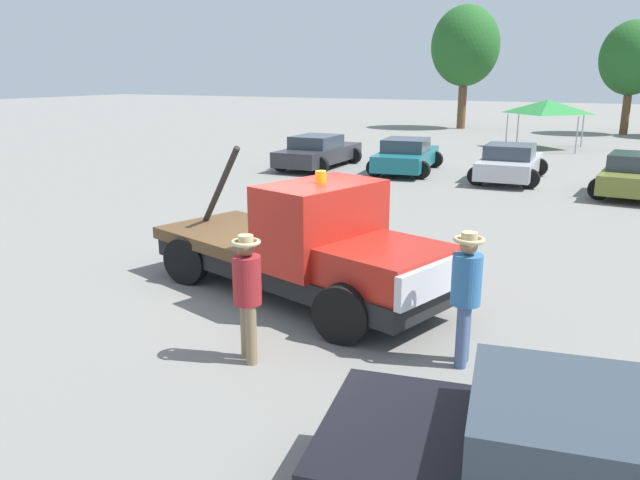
% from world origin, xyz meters
% --- Properties ---
extents(ground_plane, '(160.00, 160.00, 0.00)m').
position_xyz_m(ground_plane, '(0.00, 0.00, 0.00)').
color(ground_plane, gray).
extents(tow_truck, '(6.19, 3.60, 2.51)m').
position_xyz_m(tow_truck, '(0.34, -0.10, 0.90)').
color(tow_truck, black).
rests_on(tow_truck, ground).
extents(person_near_truck, '(0.41, 0.41, 1.84)m').
position_xyz_m(person_near_truck, '(3.36, -1.43, 1.09)').
color(person_near_truck, '#475B84').
rests_on(person_near_truck, ground).
extents(person_at_hood, '(0.39, 0.39, 1.78)m').
position_xyz_m(person_at_hood, '(0.73, -2.63, 1.05)').
color(person_at_hood, '#847051').
rests_on(person_at_hood, ground).
extents(parked_car_charcoal, '(2.45, 4.91, 1.34)m').
position_xyz_m(parked_car_charcoal, '(-6.52, 13.90, 0.65)').
color(parked_car_charcoal, '#2D2D33').
rests_on(parked_car_charcoal, ground).
extents(parked_car_teal, '(2.79, 4.74, 1.34)m').
position_xyz_m(parked_car_teal, '(-2.84, 14.32, 0.65)').
color(parked_car_teal, '#196670').
rests_on(parked_car_teal, ground).
extents(parked_car_silver, '(2.54, 4.41, 1.34)m').
position_xyz_m(parked_car_silver, '(1.18, 14.06, 0.65)').
color(parked_car_silver, '#B7B7BC').
rests_on(parked_car_silver, ground).
extents(parked_car_olive, '(2.75, 4.69, 1.34)m').
position_xyz_m(parked_car_olive, '(5.37, 13.13, 0.65)').
color(parked_car_olive, olive).
rests_on(parked_car_olive, ground).
extents(canopy_tent_green, '(3.39, 3.39, 2.49)m').
position_xyz_m(canopy_tent_green, '(0.99, 25.20, 2.13)').
color(canopy_tent_green, '#9E9EA3').
rests_on(canopy_tent_green, ground).
extents(tree_left, '(4.64, 4.64, 8.28)m').
position_xyz_m(tree_left, '(-5.92, 35.18, 5.56)').
color(tree_left, brown).
rests_on(tree_left, ground).
extents(tree_center, '(3.91, 3.91, 6.98)m').
position_xyz_m(tree_center, '(4.49, 35.40, 4.68)').
color(tree_center, brown).
rests_on(tree_center, ground).
extents(traffic_cone, '(0.40, 0.40, 0.55)m').
position_xyz_m(traffic_cone, '(-0.23, 3.59, 0.25)').
color(traffic_cone, black).
rests_on(traffic_cone, ground).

